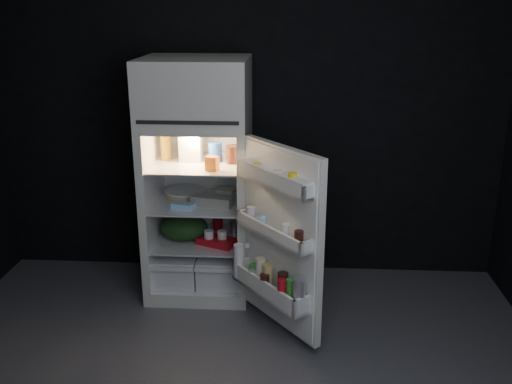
# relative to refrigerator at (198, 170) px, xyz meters

# --- Properties ---
(wall_back) EXTENTS (4.00, 0.00, 2.70)m
(wall_back) POSITION_rel_refrigerator_xyz_m (0.34, 0.38, 0.39)
(wall_back) COLOR black
(wall_back) RESTS_ON ground
(refrigerator) EXTENTS (0.76, 0.71, 1.78)m
(refrigerator) POSITION_rel_refrigerator_xyz_m (0.00, 0.00, 0.00)
(refrigerator) COLOR white
(refrigerator) RESTS_ON ground
(fridge_door) EXTENTS (0.60, 0.68, 1.22)m
(fridge_door) POSITION_rel_refrigerator_xyz_m (0.61, -0.67, -0.27)
(fridge_door) COLOR white
(fridge_door) RESTS_ON ground
(milk_jug) EXTENTS (0.16, 0.16, 0.24)m
(milk_jug) POSITION_rel_refrigerator_xyz_m (-0.05, 0.02, 0.19)
(milk_jug) COLOR white
(milk_jug) RESTS_ON refrigerator
(mayo_jar) EXTENTS (0.11, 0.11, 0.14)m
(mayo_jar) POSITION_rel_refrigerator_xyz_m (0.13, 0.01, 0.14)
(mayo_jar) COLOR #1C419A
(mayo_jar) RESTS_ON refrigerator
(jam_jar) EXTENTS (0.10, 0.10, 0.13)m
(jam_jar) POSITION_rel_refrigerator_xyz_m (0.27, -0.04, 0.14)
(jam_jar) COLOR black
(jam_jar) RESTS_ON refrigerator
(amber_bottle) EXTENTS (0.09, 0.09, 0.22)m
(amber_bottle) POSITION_rel_refrigerator_xyz_m (-0.24, 0.03, 0.18)
(amber_bottle) COLOR #AF811C
(amber_bottle) RESTS_ON refrigerator
(small_carton) EXTENTS (0.10, 0.09, 0.10)m
(small_carton) POSITION_rel_refrigerator_xyz_m (0.14, -0.24, 0.12)
(small_carton) COLOR #D56219
(small_carton) RESTS_ON refrigerator
(egg_carton) EXTENTS (0.32, 0.18, 0.07)m
(egg_carton) POSITION_rel_refrigerator_xyz_m (0.12, -0.13, -0.19)
(egg_carton) COLOR gray
(egg_carton) RESTS_ON refrigerator
(pie) EXTENTS (0.34, 0.34, 0.04)m
(pie) POSITION_rel_refrigerator_xyz_m (-0.12, 0.07, -0.21)
(pie) COLOR tan
(pie) RESTS_ON refrigerator
(flat_package) EXTENTS (0.18, 0.12, 0.04)m
(flat_package) POSITION_rel_refrigerator_xyz_m (-0.08, -0.21, -0.21)
(flat_package) COLOR #9BCBF0
(flat_package) RESTS_ON refrigerator
(wrapped_pkg) EXTENTS (0.15, 0.13, 0.05)m
(wrapped_pkg) POSITION_rel_refrigerator_xyz_m (0.19, 0.12, -0.20)
(wrapped_pkg) COLOR beige
(wrapped_pkg) RESTS_ON refrigerator
(produce_bag) EXTENTS (0.44, 0.41, 0.20)m
(produce_bag) POSITION_rel_refrigerator_xyz_m (-0.11, -0.07, -0.43)
(produce_bag) COLOR #193815
(produce_bag) RESTS_ON refrigerator
(yogurt_tray) EXTENTS (0.32, 0.26, 0.05)m
(yogurt_tray) POSITION_rel_refrigerator_xyz_m (0.15, -0.15, -0.50)
(yogurt_tray) COLOR #B80F18
(yogurt_tray) RESTS_ON refrigerator
(small_can_red) EXTENTS (0.10, 0.10, 0.09)m
(small_can_red) POSITION_rel_refrigerator_xyz_m (0.12, 0.15, -0.48)
(small_can_red) COLOR #B80F18
(small_can_red) RESTS_ON refrigerator
(small_can_silver) EXTENTS (0.07, 0.07, 0.09)m
(small_can_silver) POSITION_rel_refrigerator_xyz_m (0.25, 0.09, -0.48)
(small_can_silver) COLOR silver
(small_can_silver) RESTS_ON refrigerator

